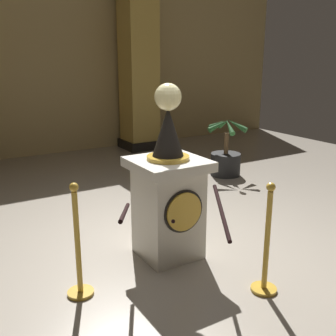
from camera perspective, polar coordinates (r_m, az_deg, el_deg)
name	(u,v)px	position (r m, az deg, el deg)	size (l,w,h in m)	color
ground_plane	(180,240)	(4.81, 1.71, -10.14)	(12.31, 12.31, 0.00)	#9E9384
back_wall	(47,70)	(9.18, -16.73, 13.18)	(12.31, 0.16, 3.61)	tan
pedestal_clock	(168,193)	(4.21, 0.03, -3.62)	(0.73, 0.73, 1.84)	beige
stanchion_near	(78,257)	(3.72, -12.59, -12.19)	(0.24, 0.24, 1.06)	gold
stanchion_far	(266,254)	(3.80, 13.74, -11.82)	(0.24, 0.24, 1.04)	gold
velvet_rope	(173,212)	(3.49, 0.74, -6.24)	(1.18, 1.17, 0.22)	black
column_right	(139,73)	(9.31, -4.15, 13.27)	(0.84, 0.84, 3.47)	black
potted_palm_right	(226,158)	(7.31, 8.19, 1.44)	(0.75, 0.70, 1.08)	black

